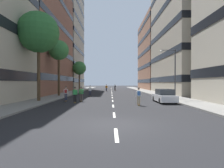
{
  "coord_description": "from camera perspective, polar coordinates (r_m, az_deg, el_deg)",
  "views": [
    {
      "loc": [
        -0.25,
        -10.17,
        2.26
      ],
      "look_at": [
        0.0,
        23.31,
        1.98
      ],
      "focal_mm": 30.45,
      "sensor_mm": 36.0,
      "label": 1
    }
  ],
  "objects": [
    {
      "name": "skater_6",
      "position": [
        48.07,
        -1.68,
        -1.04
      ],
      "size": [
        0.54,
        0.91,
        1.78
      ],
      "color": "brown",
      "rests_on": "ground_plane"
    },
    {
      "name": "building_right_mid",
      "position": [
        44.8,
        23.05,
        19.41
      ],
      "size": [
        12.63,
        21.65,
        33.47
      ],
      "color": "#B2A893",
      "rests_on": "ground_plane"
    },
    {
      "name": "street_tree_far",
      "position": [
        51.9,
        -9.77,
        4.71
      ],
      "size": [
        3.58,
        3.58,
        7.79
      ],
      "color": "#4C3823",
      "rests_on": "sidewalk_left"
    },
    {
      "name": "building_left_mid",
      "position": [
        43.57,
        -23.26,
        14.99
      ],
      "size": [
        12.63,
        23.75,
        26.23
      ],
      "color": "brown",
      "rests_on": "ground_plane"
    },
    {
      "name": "ground_plane",
      "position": [
        41.91,
        -0.08,
        -2.62
      ],
      "size": [
        190.06,
        190.06,
        0.0
      ],
      "primitive_type": "plane",
      "color": "black"
    },
    {
      "name": "street_tree_mid",
      "position": [
        24.45,
        -21.2,
        14.22
      ],
      "size": [
        4.75,
        4.75,
        10.35
      ],
      "color": "#4C3823",
      "rests_on": "sidewalk_left"
    },
    {
      "name": "skater_3",
      "position": [
        30.95,
        -6.61,
        -1.89
      ],
      "size": [
        0.55,
        0.91,
        1.78
      ],
      "color": "brown",
      "rests_on": "ground_plane"
    },
    {
      "name": "building_right_far",
      "position": [
        65.04,
        14.75,
        8.55
      ],
      "size": [
        12.63,
        22.95,
        22.64
      ],
      "color": "#9E6B51",
      "rests_on": "ground_plane"
    },
    {
      "name": "skater_0",
      "position": [
        21.64,
        -11.04,
        -2.91
      ],
      "size": [
        0.55,
        0.92,
        1.78
      ],
      "color": "brown",
      "rests_on": "ground_plane"
    },
    {
      "name": "skater_2",
      "position": [
        23.43,
        -13.68,
        -2.58
      ],
      "size": [
        0.54,
        0.91,
        1.78
      ],
      "color": "brown",
      "rests_on": "ground_plane"
    },
    {
      "name": "parked_car_near",
      "position": [
        22.17,
        15.38,
        -3.58
      ],
      "size": [
        1.82,
        4.4,
        1.52
      ],
      "color": "silver",
      "rests_on": "ground_plane"
    },
    {
      "name": "skater_4",
      "position": [
        22.91,
        -9.25,
        -2.64
      ],
      "size": [
        0.55,
        0.92,
        1.78
      ],
      "color": "brown",
      "rests_on": "ground_plane"
    },
    {
      "name": "skater_5",
      "position": [
        18.86,
        8.02,
        -3.31
      ],
      "size": [
        0.54,
        0.91,
        1.78
      ],
      "color": "brown",
      "rests_on": "ground_plane"
    },
    {
      "name": "sidewalk_right",
      "position": [
        46.71,
        10.57,
        -2.22
      ],
      "size": [
        3.35,
        87.11,
        0.14
      ],
      "primitive_type": "cube",
      "color": "gray",
      "rests_on": "ground_plane"
    },
    {
      "name": "street_tree_near",
      "position": [
        32.39,
        -15.69,
        9.59
      ],
      "size": [
        3.22,
        3.22,
        8.97
      ],
      "color": "#4C3823",
      "rests_on": "sidewalk_left"
    },
    {
      "name": "sidewalk_left",
      "position": [
        46.62,
        -10.82,
        -2.22
      ],
      "size": [
        3.35,
        87.11,
        0.14
      ],
      "primitive_type": "cube",
      "color": "gray",
      "rests_on": "ground_plane"
    },
    {
      "name": "building_left_far",
      "position": [
        65.91,
        -15.18,
        13.28
      ],
      "size": [
        12.63,
        20.18,
        33.58
      ],
      "color": "#B2A893",
      "rests_on": "ground_plane"
    },
    {
      "name": "lane_markings",
      "position": [
        43.23,
        -0.09,
        -2.52
      ],
      "size": [
        0.16,
        72.2,
        0.01
      ],
      "color": "silver",
      "rests_on": "ground_plane"
    },
    {
      "name": "streetlamp_right",
      "position": [
        26.47,
        17.67,
        4.52
      ],
      "size": [
        2.13,
        0.3,
        6.5
      ],
      "color": "#3F3F44",
      "rests_on": "sidewalk_right"
    },
    {
      "name": "skater_1",
      "position": [
        52.09,
        0.91,
        -0.89
      ],
      "size": [
        0.56,
        0.92,
        1.78
      ],
      "color": "brown",
      "rests_on": "ground_plane"
    }
  ]
}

